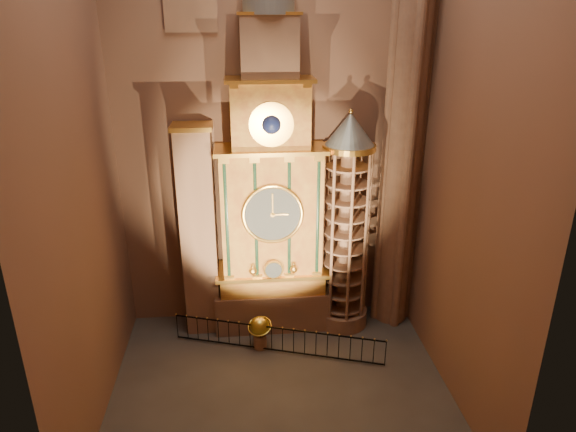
{
  "coord_description": "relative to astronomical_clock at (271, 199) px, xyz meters",
  "views": [
    {
      "loc": [
        -1.32,
        -17.29,
        14.66
      ],
      "look_at": [
        0.6,
        3.0,
        6.58
      ],
      "focal_mm": 32.0,
      "sensor_mm": 36.0,
      "label": 1
    }
  ],
  "objects": [
    {
      "name": "gothic_pier",
      "position": [
        6.1,
        0.04,
        4.32
      ],
      "size": [
        2.04,
        2.04,
        22.0
      ],
      "color": "#8C634C",
      "rests_on": "floor"
    },
    {
      "name": "celestial_globe",
      "position": [
        -0.73,
        -2.04,
        -5.7
      ],
      "size": [
        1.44,
        1.4,
        1.63
      ],
      "color": "#8C634C",
      "rests_on": "floor"
    },
    {
      "name": "wall_right",
      "position": [
        7.0,
        -4.96,
        4.32
      ],
      "size": [
        0.0,
        22.0,
        22.0
      ],
      "primitive_type": "plane",
      "rotation": [
        1.57,
        0.0,
        -1.57
      ],
      "color": "#895B49",
      "rests_on": "floor"
    },
    {
      "name": "portrait_tower",
      "position": [
        -3.4,
        0.02,
        -1.53
      ],
      "size": [
        1.8,
        1.6,
        10.2
      ],
      "color": "#8C634C",
      "rests_on": "floor"
    },
    {
      "name": "astronomical_clock",
      "position": [
        0.0,
        0.0,
        0.0
      ],
      "size": [
        5.6,
        2.41,
        16.7
      ],
      "color": "#8C634C",
      "rests_on": "floor"
    },
    {
      "name": "iron_railing",
      "position": [
        0.04,
        -2.49,
        -5.98
      ],
      "size": [
        9.38,
        3.05,
        1.28
      ],
      "color": "black",
      "rests_on": "floor"
    },
    {
      "name": "floor",
      "position": [
        0.0,
        -4.96,
        -6.68
      ],
      "size": [
        14.0,
        14.0,
        0.0
      ],
      "primitive_type": "plane",
      "color": "#383330",
      "rests_on": "ground"
    },
    {
      "name": "wall_left",
      "position": [
        -7.0,
        -4.96,
        4.32
      ],
      "size": [
        0.0,
        22.0,
        22.0
      ],
      "primitive_type": "plane",
      "rotation": [
        1.57,
        0.0,
        1.57
      ],
      "color": "#895B49",
      "rests_on": "floor"
    },
    {
      "name": "stair_turret",
      "position": [
        3.5,
        -0.26,
        -1.41
      ],
      "size": [
        2.5,
        2.5,
        10.8
      ],
      "color": "#8C634C",
      "rests_on": "floor"
    },
    {
      "name": "wall_back",
      "position": [
        0.0,
        1.04,
        4.32
      ],
      "size": [
        22.0,
        0.0,
        22.0
      ],
      "primitive_type": "plane",
      "rotation": [
        1.57,
        0.0,
        0.0
      ],
      "color": "#895B49",
      "rests_on": "floor"
    }
  ]
}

